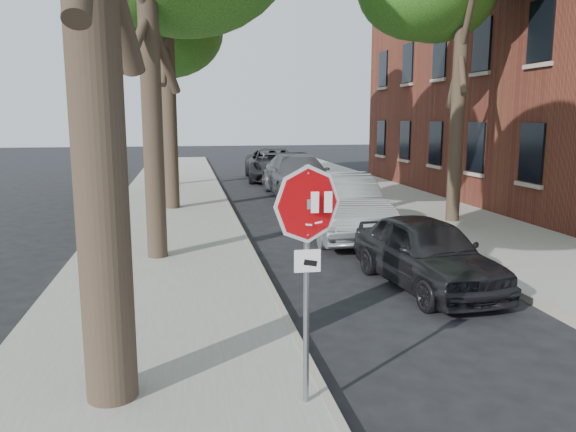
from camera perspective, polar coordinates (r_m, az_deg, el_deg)
name	(u,v)px	position (r m, az deg, el deg)	size (l,w,h in m)	color
ground	(366,405)	(6.72, 7.97, -18.52)	(120.00, 120.00, 0.00)	black
sidewalk_left	(169,220)	(17.88, -12.04, -0.36)	(4.00, 55.00, 0.12)	gray
sidewalk_right	(425,212)	(19.55, 13.71, 0.44)	(4.00, 55.00, 0.12)	gray
curb_left	(234,217)	(17.93, -5.48, -0.14)	(0.12, 55.00, 0.13)	#9E9384
curb_right	(367,213)	(18.81, 7.99, 0.28)	(0.12, 55.00, 0.13)	#9E9384
stop_sign	(307,239)	(5.84, 1.97, -2.38)	(0.76, 0.34, 2.61)	gray
tree_far	(163,26)	(27.02, -12.57, 18.28)	(5.29, 4.91, 9.33)	black
car_a	(426,252)	(10.98, 13.87, -3.59)	(1.60, 3.98, 1.36)	black
car_b	(340,205)	(15.32, 5.30, 1.09)	(1.79, 5.13, 1.69)	gray
car_c	(298,176)	(23.06, 1.01, 4.11)	(2.37, 5.83, 1.69)	#515256
car_d	(273,164)	(29.09, -1.51, 5.26)	(2.71, 5.88, 1.63)	black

